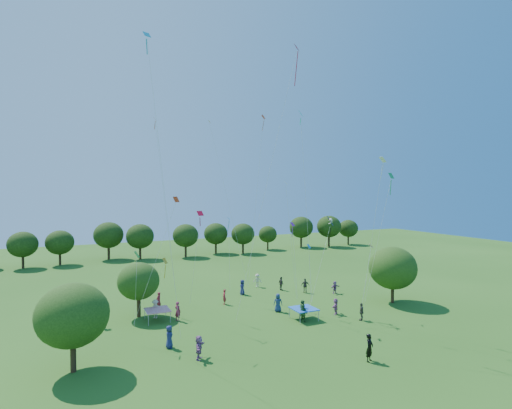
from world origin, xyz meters
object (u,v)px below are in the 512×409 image
Objects in this scene: pirate_kite at (330,222)px; red_high_kite at (285,103)px; man_in_black at (370,348)px; tent_blue at (304,309)px; tent_red_stripe at (157,310)px; near_tree_west at (73,315)px; near_tree_east at (393,268)px; near_tree_north at (139,281)px.

red_high_kite reaches higher than pirate_kite.
tent_blue is at bearing 59.08° from man_in_black.
tent_red_stripe is at bearing 156.85° from tent_blue.
near_tree_east reaches higher than near_tree_west.
pirate_kite is 12.22m from red_high_kite.
tent_red_stripe and tent_blue have the same top height.
tent_red_stripe is 1.11× the size of man_in_black.
near_tree_west is 2.73× the size of tent_blue.
man_in_black is at bearing -110.18° from pirate_kite.
tent_blue is at bearing 16.12° from red_high_kite.
near_tree_east is 2.77× the size of tent_red_stripe.
tent_red_stripe is 22.36m from red_high_kite.
tent_red_stripe is (-24.50, 4.54, -2.76)m from near_tree_east.
near_tree_west is at bearing -171.99° from tent_blue.
near_tree_north is 0.22× the size of red_high_kite.
near_tree_west is 0.71× the size of pirate_kite.
man_in_black is 0.24× the size of pirate_kite.
man_in_black is at bearing -139.15° from near_tree_east.
man_in_black is 13.49m from pirate_kite.
near_tree_west is 3.02× the size of man_in_black.
pirate_kite reaches higher than man_in_black.
tent_blue is (12.66, -5.41, 0.00)m from tent_red_stripe.
tent_blue is 9.92m from man_in_black.
pirate_kite is (15.75, -5.21, 8.08)m from tent_red_stripe.
near_tree_north is 3.46m from tent_red_stripe.
man_in_black reaches higher than tent_blue.
near_tree_west is 11.27m from tent_red_stripe.
tent_blue is (14.05, -7.44, -2.44)m from near_tree_north.
tent_red_stripe is at bearing 161.70° from pirate_kite.
near_tree_north reaches higher than tent_red_stripe.
red_high_kite is at bearing 6.83° from near_tree_west.
tent_blue is 19.10m from red_high_kite.
tent_red_stripe is (7.19, 8.21, -2.81)m from near_tree_west.
man_in_black is at bearing -78.72° from red_high_kite.
red_high_kite is (10.20, -6.12, 18.93)m from tent_red_stripe.
man_in_black is at bearing -51.84° from tent_red_stripe.
near_tree_east is at bearing 4.21° from tent_blue.
pirate_kite is at bearing -175.63° from near_tree_east.
near_tree_west is 1.14× the size of near_tree_north.
near_tree_west is 0.25× the size of red_high_kite.
man_in_black is (13.42, -17.35, -2.48)m from near_tree_north.
near_tree_north is 19.44m from pirate_kite.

